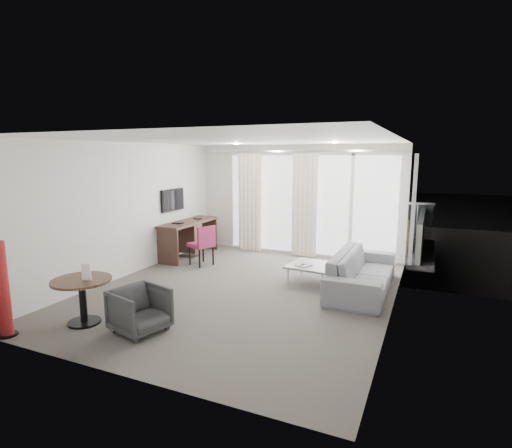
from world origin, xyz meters
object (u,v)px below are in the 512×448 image
at_px(desk_chair, 201,245).
at_px(sofa, 362,271).
at_px(round_table, 83,301).
at_px(desk, 189,239).
at_px(coffee_table, 311,274).
at_px(red_lamp, 3,289).
at_px(rattan_chair_b, 398,236).
at_px(tub_armchair, 140,310).
at_px(rattan_chair_a, 353,231).

bearing_deg(desk_chair, sofa, 17.88).
bearing_deg(round_table, desk_chair, 91.62).
distance_m(desk, coffee_table, 3.29).
height_order(desk, red_lamp, red_lamp).
relative_size(desk, round_table, 2.20).
bearing_deg(round_table, desk, 101.02).
height_order(desk_chair, rattan_chair_b, desk_chair).
bearing_deg(desk, desk_chair, -39.08).
bearing_deg(red_lamp, rattan_chair_b, 58.26).
height_order(desk_chair, round_table, desk_chair).
bearing_deg(red_lamp, round_table, 48.76).
height_order(desk, sofa, desk).
relative_size(desk_chair, tub_armchair, 1.31).
height_order(round_table, coffee_table, round_table).
bearing_deg(coffee_table, desk_chair, 174.48).
bearing_deg(red_lamp, sofa, 43.23).
bearing_deg(sofa, round_table, 132.08).
bearing_deg(desk_chair, round_table, -66.18).
relative_size(sofa, rattan_chair_b, 2.98).
bearing_deg(red_lamp, tub_armchair, 28.01).
xyz_separation_m(desk, round_table, (0.75, -3.84, -0.09)).
height_order(round_table, tub_armchair, round_table).
xyz_separation_m(round_table, red_lamp, (-0.62, -0.71, 0.31)).
bearing_deg(rattan_chair_b, red_lamp, -127.83).
bearing_deg(red_lamp, coffee_table, 50.89).
xyz_separation_m(desk, rattan_chair_a, (3.31, 2.73, -0.03)).
distance_m(desk_chair, round_table, 3.31).
xyz_separation_m(red_lamp, coffee_table, (3.06, 3.77, -0.46)).
bearing_deg(rattan_chair_b, tub_armchair, -120.38).
bearing_deg(desk_chair, desk, 163.12).
distance_m(rattan_chair_a, rattan_chair_b, 1.17).
relative_size(coffee_table, sofa, 0.34).
relative_size(desk, rattan_chair_b, 2.29).
bearing_deg(red_lamp, desk, 91.59).
relative_size(desk_chair, rattan_chair_b, 1.12).
xyz_separation_m(round_table, coffee_table, (2.44, 3.06, -0.15)).
relative_size(desk_chair, red_lamp, 0.69).
bearing_deg(red_lamp, desk_chair, 82.52).
bearing_deg(rattan_chair_b, sofa, -101.80).
height_order(desk_chair, sofa, desk_chair).
height_order(desk_chair, coffee_table, desk_chair).
relative_size(desk, tub_armchair, 2.68).
bearing_deg(coffee_table, desk, 166.33).
bearing_deg(tub_armchair, desk_chair, 32.09).
distance_m(red_lamp, rattan_chair_a, 7.94).
xyz_separation_m(desk, sofa, (4.12, -0.79, -0.08)).
xyz_separation_m(round_table, sofa, (3.37, 3.04, 0.01)).
bearing_deg(desk, red_lamp, -88.41).
bearing_deg(rattan_chair_a, tub_armchair, -103.83).
bearing_deg(tub_armchair, desk, 38.61).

